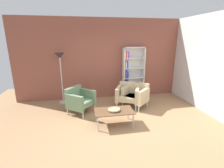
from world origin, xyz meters
name	(u,v)px	position (x,y,z in m)	size (l,w,h in m)	color
ground_plane	(120,129)	(0.00, 0.00, 0.00)	(8.32, 8.32, 0.00)	#9E7751
brick_back_panel	(105,59)	(0.00, 2.46, 1.45)	(6.40, 0.12, 2.90)	brown
plaster_right_partition	(211,65)	(2.86, 0.60, 1.45)	(0.12, 5.20, 2.90)	silver
bookshelf_tall	(131,74)	(0.95, 2.25, 0.90)	(0.80, 0.30, 1.90)	silver
coffee_table_low	(114,112)	(-0.09, 0.26, 0.37)	(1.00, 0.56, 0.40)	brown
decorative_bowl	(114,109)	(-0.09, 0.26, 0.43)	(0.32, 0.32, 0.05)	tan
armchair_corner_red	(128,94)	(0.60, 1.38, 0.41)	(0.91, 0.88, 0.78)	#C6B289
armchair_spare_guest	(79,100)	(-0.98, 1.19, 0.41)	(0.94, 0.95, 0.78)	slate
armchair_by_bookshelf	(136,95)	(0.86, 1.30, 0.41)	(0.95, 0.95, 0.78)	#C6B289
floor_lamp_torchiere	(60,62)	(-1.56, 2.11, 1.45)	(0.32, 0.32, 1.74)	silver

